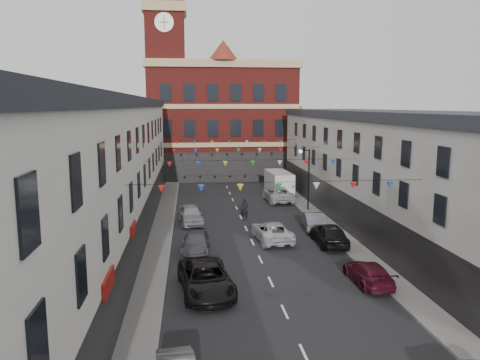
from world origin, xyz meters
name	(u,v)px	position (x,y,z in m)	size (l,w,h in m)	color
ground	(260,260)	(0.00, 0.00, 0.00)	(160.00, 160.00, 0.00)	black
pavement_left	(157,253)	(-6.90, 2.00, 0.07)	(1.80, 64.00, 0.15)	#605E5B
pavement_right	(351,246)	(6.90, 2.00, 0.07)	(1.80, 64.00, 0.15)	#605E5B
terrace_left	(77,181)	(-11.78, 1.00, 5.35)	(8.40, 56.00, 10.70)	silver
terrace_right	(426,182)	(11.78, 1.00, 4.85)	(8.40, 56.00, 9.70)	#B8B5AC
civic_building	(221,119)	(0.00, 37.95, 8.14)	(20.60, 13.30, 18.50)	maroon
clock_tower	(166,69)	(-7.50, 35.00, 14.93)	(5.60, 5.60, 30.00)	maroon
distant_hill	(192,132)	(-4.00, 62.00, 5.00)	(40.00, 14.00, 10.00)	#344F25
street_lamp	(306,171)	(6.55, 14.00, 3.90)	(1.10, 0.36, 6.00)	black
car_left_c	(206,279)	(-3.80, -5.21, 0.80)	(2.66, 5.77, 1.60)	black
car_left_d	(196,243)	(-4.23, 2.07, 0.68)	(1.89, 4.65, 1.35)	#42434A
car_left_e	(191,214)	(-4.57, 10.20, 0.80)	(1.89, 4.69, 1.60)	gray
car_right_c	(368,273)	(5.50, -4.84, 0.64)	(1.80, 4.42, 1.28)	#4B0F1E
car_right_d	(329,234)	(5.50, 2.71, 0.83)	(1.95, 4.85, 1.65)	black
car_right_e	(313,220)	(5.50, 7.21, 0.74)	(1.56, 4.47, 1.47)	#56585F
car_right_f	(278,194)	(4.72, 18.72, 0.80)	(2.65, 5.76, 1.60)	#AAABAF
moving_car	(272,231)	(1.51, 4.32, 0.73)	(2.43, 5.27, 1.47)	silver
white_van	(279,183)	(5.60, 22.76, 1.30)	(2.26, 5.88, 2.60)	beige
pedestrian	(245,209)	(0.23, 10.87, 0.97)	(0.71, 0.46, 1.94)	black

